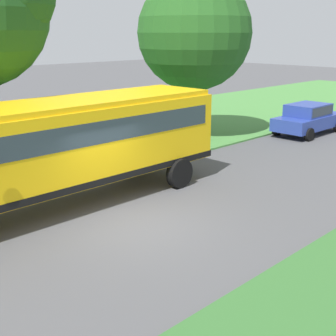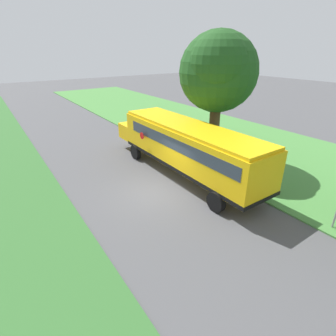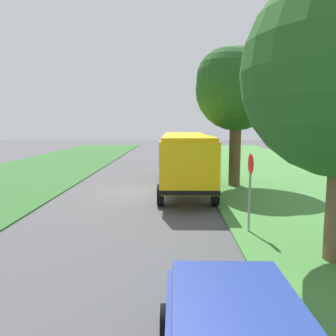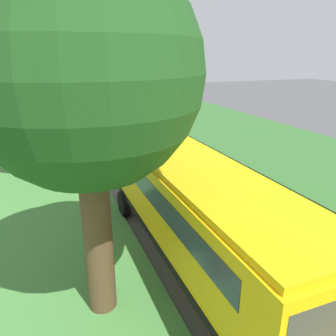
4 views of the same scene
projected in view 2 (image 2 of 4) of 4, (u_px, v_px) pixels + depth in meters
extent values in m
plane|color=#4C4C4F|center=(155.00, 192.00, 14.05)|extent=(120.00, 120.00, 0.00)
cube|color=#47843D|center=(270.00, 153.00, 19.21)|extent=(12.00, 80.00, 0.08)
cube|color=yellow|center=(189.00, 146.00, 15.04)|extent=(2.50, 10.50, 2.20)
cube|color=yellow|center=(137.00, 130.00, 19.91)|extent=(2.20, 1.90, 1.10)
cube|color=yellow|center=(189.00, 126.00, 14.55)|extent=(2.35, 10.29, 0.16)
cube|color=black|center=(188.00, 162.00, 15.45)|extent=(2.54, 10.54, 0.20)
cube|color=#2D3842|center=(192.00, 140.00, 14.63)|extent=(2.53, 9.24, 0.64)
cube|color=#2D3842|center=(143.00, 120.00, 18.74)|extent=(2.25, 0.12, 0.80)
cylinder|color=red|center=(142.00, 136.00, 16.40)|extent=(0.03, 0.44, 0.44)
cylinder|color=black|center=(136.00, 152.00, 18.12)|extent=(0.30, 1.00, 1.00)
cylinder|color=black|center=(166.00, 145.00, 19.41)|extent=(0.30, 1.00, 1.00)
cylinder|color=black|center=(216.00, 202.00, 12.23)|extent=(0.30, 1.00, 1.00)
cylinder|color=black|center=(251.00, 187.00, 13.53)|extent=(0.30, 1.00, 1.00)
cylinder|color=brown|center=(214.00, 132.00, 17.36)|extent=(0.68, 0.68, 3.94)
sphere|color=#1E4C1C|center=(218.00, 72.00, 15.80)|extent=(4.77, 4.77, 4.77)
sphere|color=#1E4C1C|center=(218.00, 63.00, 14.73)|extent=(3.38, 3.38, 3.38)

